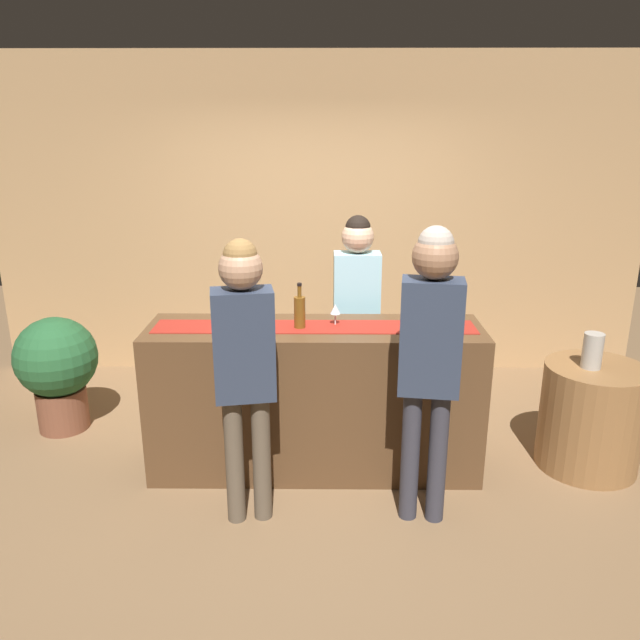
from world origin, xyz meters
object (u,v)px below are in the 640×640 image
(vase_on_side_table, at_px, (593,351))
(wine_glass_near_customer, at_px, (266,315))
(wine_bottle_amber, at_px, (300,312))
(wine_glass_mid_counter, at_px, (335,310))
(bartender, at_px, (357,302))
(customer_sipping, at_px, (430,345))
(round_side_table, at_px, (591,417))
(potted_plant_tall, at_px, (57,366))
(wine_bottle_clear, at_px, (442,314))
(customer_browsing, at_px, (244,354))

(vase_on_side_table, bearing_deg, wine_glass_near_customer, -177.41)
(wine_bottle_amber, distance_m, wine_glass_near_customer, 0.22)
(wine_bottle_amber, relative_size, wine_glass_near_customer, 2.10)
(wine_glass_mid_counter, relative_size, bartender, 0.09)
(customer_sipping, bearing_deg, round_side_table, 34.60)
(potted_plant_tall, bearing_deg, wine_glass_near_customer, -20.71)
(wine_bottle_clear, bearing_deg, wine_glass_mid_counter, 171.38)
(customer_browsing, bearing_deg, wine_bottle_amber, 53.70)
(customer_sipping, bearing_deg, wine_glass_mid_counter, 137.22)
(wine_bottle_clear, bearing_deg, customer_browsing, -155.46)
(wine_glass_mid_counter, distance_m, vase_on_side_table, 1.73)
(bartender, distance_m, potted_plant_tall, 2.34)
(bartender, relative_size, customer_browsing, 0.97)
(wine_glass_mid_counter, bearing_deg, wine_bottle_amber, -164.26)
(wine_bottle_clear, xyz_separation_m, round_side_table, (1.09, 0.09, -0.77))
(wine_glass_near_customer, distance_m, potted_plant_tall, 1.89)
(bartender, xyz_separation_m, customer_sipping, (0.35, -1.17, 0.09))
(customer_sipping, height_order, customer_browsing, customer_sipping)
(wine_bottle_clear, height_order, customer_browsing, customer_browsing)
(wine_glass_near_customer, bearing_deg, vase_on_side_table, 2.59)
(customer_browsing, distance_m, potted_plant_tall, 2.05)
(wine_glass_near_customer, xyz_separation_m, vase_on_side_table, (2.15, 0.10, -0.27))
(wine_bottle_amber, distance_m, customer_browsing, 0.66)
(vase_on_side_table, bearing_deg, wine_bottle_amber, -178.90)
(wine_glass_mid_counter, distance_m, potted_plant_tall, 2.26)
(bartender, bearing_deg, wine_glass_mid_counter, 71.98)
(wine_bottle_amber, height_order, wine_bottle_clear, same)
(wine_bottle_amber, height_order, bartender, bartender)
(customer_browsing, bearing_deg, wine_bottle_clear, 14.55)
(customer_sipping, bearing_deg, vase_on_side_table, 35.26)
(wine_glass_mid_counter, relative_size, round_side_table, 0.19)
(wine_glass_mid_counter, distance_m, customer_browsing, 0.84)
(vase_on_side_table, bearing_deg, bartender, 159.93)
(wine_glass_mid_counter, height_order, customer_sipping, customer_sipping)
(wine_bottle_amber, bearing_deg, wine_glass_mid_counter, 15.74)
(bartender, relative_size, vase_on_side_table, 6.97)
(wine_bottle_amber, relative_size, bartender, 0.18)
(wine_glass_near_customer, distance_m, customer_browsing, 0.54)
(customer_sipping, bearing_deg, wine_bottle_clear, 81.51)
(round_side_table, height_order, potted_plant_tall, potted_plant_tall)
(wine_bottle_clear, relative_size, vase_on_side_table, 1.26)
(wine_glass_near_customer, distance_m, round_side_table, 2.34)
(wine_bottle_amber, bearing_deg, customer_sipping, -37.33)
(wine_bottle_clear, relative_size, round_side_table, 0.41)
(wine_glass_near_customer, relative_size, round_side_table, 0.19)
(customer_browsing, distance_m, round_side_table, 2.47)
(wine_glass_near_customer, relative_size, customer_browsing, 0.08)
(bartender, height_order, customer_sipping, customer_sipping)
(bartender, height_order, potted_plant_tall, bartender)
(wine_bottle_amber, relative_size, customer_sipping, 0.17)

